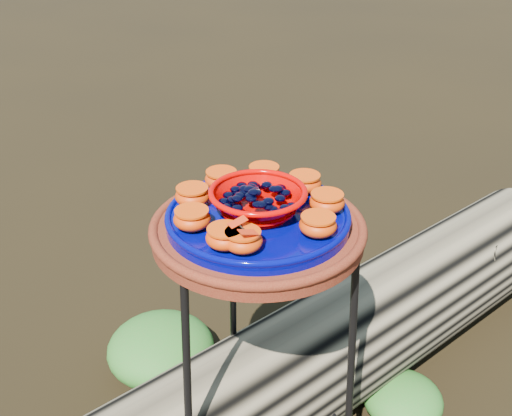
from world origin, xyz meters
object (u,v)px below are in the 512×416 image
object	(u,v)px
plant_stand	(258,371)
red_bowl	(258,202)
cobalt_plate	(258,219)
terracotta_saucer	(258,231)
driftwood_log	(356,333)

from	to	relation	value
plant_stand	red_bowl	size ratio (longest dim) A/B	3.91
cobalt_plate	red_bowl	bearing A→B (deg)	0.00
plant_stand	terracotta_saucer	size ratio (longest dim) A/B	1.67
cobalt_plate	plant_stand	bearing A→B (deg)	0.00
terracotta_saucer	cobalt_plate	xyz separation A→B (m)	(0.00, 0.00, 0.03)
red_bowl	plant_stand	bearing A→B (deg)	0.00
plant_stand	cobalt_plate	size ratio (longest dim) A/B	1.95
plant_stand	driftwood_log	world-z (taller)	plant_stand
driftwood_log	plant_stand	bearing A→B (deg)	-145.77
red_bowl	driftwood_log	xyz separation A→B (m)	(0.38, 0.26, -0.62)
driftwood_log	red_bowl	bearing A→B (deg)	-145.77
terracotta_saucer	cobalt_plate	bearing A→B (deg)	0.00
red_bowl	driftwood_log	distance (m)	0.77
cobalt_plate	driftwood_log	xyz separation A→B (m)	(0.38, 0.26, -0.58)
plant_stand	cobalt_plate	xyz separation A→B (m)	(0.00, 0.00, 0.40)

